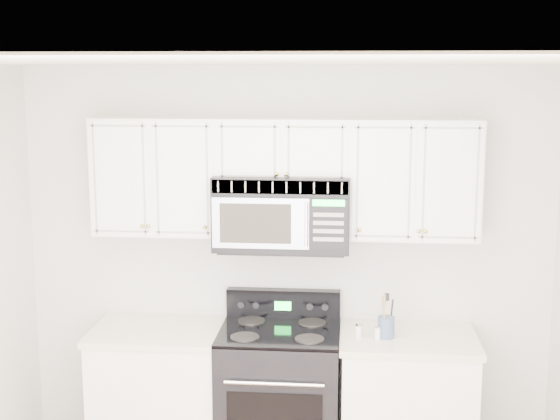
# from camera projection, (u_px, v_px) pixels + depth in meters

# --- Properties ---
(room) EXTENTS (3.51, 3.51, 2.61)m
(room) POSITION_uv_depth(u_px,v_px,m) (253.00, 356.00, 3.50)
(room) COLOR brown
(room) RESTS_ON ground
(base_cabinet_left) EXTENTS (0.86, 0.65, 0.92)m
(base_cabinet_left) POSITION_uv_depth(u_px,v_px,m) (161.00, 400.00, 5.13)
(base_cabinet_left) COLOR white
(base_cabinet_left) RESTS_ON ground
(base_cabinet_right) EXTENTS (0.86, 0.65, 0.92)m
(base_cabinet_right) POSITION_uv_depth(u_px,v_px,m) (406.00, 409.00, 4.99)
(base_cabinet_right) COLOR white
(base_cabinet_right) RESTS_ON ground
(range) EXTENTS (0.76, 0.69, 1.12)m
(range) POSITION_uv_depth(u_px,v_px,m) (280.00, 396.00, 5.04)
(range) COLOR black
(range) RESTS_ON ground
(upper_cabinets) EXTENTS (2.44, 0.37, 0.75)m
(upper_cabinets) POSITION_uv_depth(u_px,v_px,m) (284.00, 171.00, 4.94)
(upper_cabinets) COLOR white
(upper_cabinets) RESTS_ON ground
(microwave) EXTENTS (0.85, 0.47, 0.47)m
(microwave) POSITION_uv_depth(u_px,v_px,m) (282.00, 211.00, 4.93)
(microwave) COLOR black
(microwave) RESTS_ON ground
(utensil_crock) EXTENTS (0.11, 0.11, 0.29)m
(utensil_crock) POSITION_uv_depth(u_px,v_px,m) (386.00, 326.00, 4.85)
(utensil_crock) COLOR #3D496F
(utensil_crock) RESTS_ON base_cabinet_right
(shaker_salt) EXTENTS (0.04, 0.04, 0.09)m
(shaker_salt) POSITION_uv_depth(u_px,v_px,m) (359.00, 330.00, 4.85)
(shaker_salt) COLOR silver
(shaker_salt) RESTS_ON base_cabinet_right
(shaker_pepper) EXTENTS (0.04, 0.04, 0.09)m
(shaker_pepper) POSITION_uv_depth(u_px,v_px,m) (378.00, 332.00, 4.83)
(shaker_pepper) COLOR silver
(shaker_pepper) RESTS_ON base_cabinet_right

